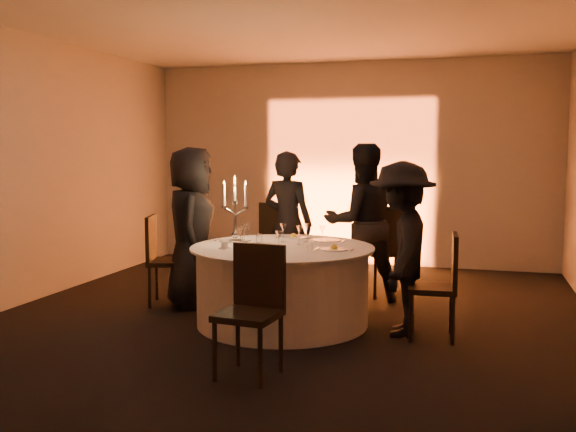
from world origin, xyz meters
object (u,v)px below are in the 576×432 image
(banquet_table, at_px, (282,285))
(chair_right, at_px, (442,280))
(guest_back_left, at_px, (288,224))
(chair_left, at_px, (162,254))
(guest_back_right, at_px, (362,223))
(chair_front, at_px, (253,302))
(candelabra, at_px, (235,219))
(guest_left, at_px, (192,228))
(chair_back_right, at_px, (389,245))
(chair_back_left, at_px, (281,241))
(guest_right, at_px, (402,249))
(coffee_cup, at_px, (225,246))

(banquet_table, relative_size, chair_right, 1.87)
(guest_back_left, bearing_deg, chair_left, 46.82)
(chair_left, height_order, guest_back_right, guest_back_right)
(chair_left, relative_size, chair_front, 1.00)
(chair_front, distance_m, candelabra, 1.80)
(chair_left, bearing_deg, chair_front, -153.02)
(guest_left, bearing_deg, banquet_table, -128.09)
(chair_back_right, relative_size, guest_left, 0.61)
(chair_back_left, relative_size, candelabra, 1.57)
(chair_back_left, relative_size, guest_right, 0.67)
(banquet_table, relative_size, guest_left, 1.03)
(banquet_table, xyz_separation_m, chair_right, (1.53, -0.09, 0.16))
(guest_left, distance_m, coffee_cup, 0.94)
(chair_back_left, distance_m, chair_front, 2.95)
(guest_back_right, distance_m, coffee_cup, 1.82)
(guest_left, height_order, guest_back_right, guest_back_right)
(chair_back_left, relative_size, guest_back_left, 0.63)
(chair_back_left, bearing_deg, guest_right, 152.12)
(chair_front, xyz_separation_m, guest_left, (-1.34, 1.81, 0.31))
(chair_back_right, relative_size, guest_right, 0.66)
(chair_left, height_order, chair_back_left, chair_back_left)
(guest_back_left, bearing_deg, candelabra, 89.31)
(chair_back_right, xyz_separation_m, chair_right, (0.67, -1.55, -0.06))
(guest_back_right, xyz_separation_m, candelabra, (-1.13, -1.02, 0.12))
(chair_left, relative_size, chair_back_left, 0.92)
(chair_back_left, xyz_separation_m, coffee_cup, (-0.05, -1.74, 0.19))
(chair_right, relative_size, guest_right, 0.60)
(chair_front, relative_size, guest_left, 0.57)
(chair_left, distance_m, chair_back_left, 1.51)
(chair_back_left, bearing_deg, banquet_table, 122.28)
(guest_right, xyz_separation_m, coffee_cup, (-1.66, -0.23, -0.01))
(banquet_table, distance_m, chair_back_left, 1.54)
(chair_back_right, height_order, chair_right, chair_back_right)
(chair_back_right, xyz_separation_m, coffee_cup, (-1.35, -1.73, 0.19))
(chair_right, bearing_deg, guest_left, -104.30)
(guest_right, distance_m, coffee_cup, 1.67)
(guest_back_right, xyz_separation_m, coffee_cup, (-1.08, -1.46, -0.09))
(candelabra, bearing_deg, chair_back_right, 42.66)
(banquet_table, relative_size, coffee_cup, 16.36)
(guest_left, relative_size, candelabra, 2.54)
(chair_right, distance_m, chair_front, 1.88)
(chair_left, height_order, chair_front, chair_front)
(chair_left, bearing_deg, coffee_cup, -139.71)
(coffee_cup, bearing_deg, guest_back_right, 53.54)
(chair_back_left, height_order, chair_front, chair_back_left)
(chair_right, distance_m, coffee_cup, 2.05)
(chair_left, distance_m, guest_right, 2.72)
(guest_back_left, bearing_deg, guest_back_right, -167.40)
(chair_front, relative_size, guest_back_left, 0.59)
(chair_front, xyz_separation_m, coffee_cup, (-0.68, 1.14, 0.24))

